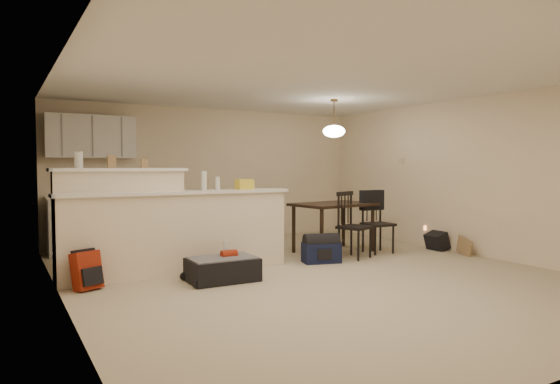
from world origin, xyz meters
TOP-DOWN VIEW (x-y plane):
  - room at (0.00, 0.00)m, footprint 7.00×7.02m
  - breakfast_bar at (-1.76, 0.98)m, footprint 3.08×0.58m
  - upper_cabinets at (-2.20, 3.32)m, footprint 1.40×0.34m
  - kitchen_counter at (-2.00, 3.19)m, footprint 1.80×0.60m
  - thermostat at (2.98, 1.55)m, footprint 0.02×0.12m
  - jar at (-2.69, 1.12)m, footprint 0.10×0.10m
  - cereal_box at (-2.30, 1.12)m, footprint 0.10×0.07m
  - small_box at (-1.89, 1.12)m, footprint 0.08×0.06m
  - bottle_a at (-1.16, 0.90)m, footprint 0.07×0.07m
  - bottle_b at (-0.96, 0.90)m, footprint 0.06×0.06m
  - bag_lump at (-0.56, 0.90)m, footprint 0.22×0.18m
  - dining_table at (1.23, 1.26)m, footprint 1.39×1.01m
  - pendant_lamp at (1.23, 1.26)m, footprint 0.36×0.36m
  - dining_chair_near at (1.19, 0.64)m, footprint 0.57×0.56m
  - dining_chair_far at (1.81, 0.83)m, footprint 0.46×0.44m
  - suitcase at (-1.18, 0.24)m, footprint 0.84×0.55m
  - red_backpack at (-2.70, 0.61)m, footprint 0.34×0.28m
  - navy_duffel at (0.55, 0.61)m, footprint 0.60×0.42m
  - black_daypack at (2.85, 0.54)m, footprint 0.24×0.34m
  - cardboard_sheet at (2.85, -0.03)m, footprint 0.11×0.35m

SIDE VIEW (x-z plane):
  - cardboard_sheet at x=2.85m, z-range 0.00..0.28m
  - suitcase at x=-1.18m, z-range 0.00..0.28m
  - navy_duffel at x=0.55m, z-range 0.00..0.29m
  - black_daypack at x=2.85m, z-range 0.00..0.29m
  - red_backpack at x=-2.70m, z-range 0.00..0.44m
  - kitchen_counter at x=-2.00m, z-range 0.00..0.90m
  - dining_chair_far at x=1.81m, z-range 0.00..1.00m
  - dining_chair_near at x=1.19m, z-range 0.00..1.02m
  - breakfast_bar at x=-1.76m, z-range -0.09..1.30m
  - dining_table at x=1.23m, z-range 0.31..1.11m
  - bag_lump at x=-0.56m, z-range 1.09..1.23m
  - bottle_b at x=-0.96m, z-range 1.09..1.27m
  - bottle_a at x=-1.16m, z-range 1.09..1.35m
  - room at x=0.00m, z-range 0.00..2.50m
  - small_box at x=-1.89m, z-range 1.39..1.51m
  - cereal_box at x=-2.30m, z-range 1.39..1.55m
  - jar at x=-2.69m, z-range 1.39..1.59m
  - thermostat at x=2.98m, z-range 1.44..1.56m
  - upper_cabinets at x=-2.20m, z-range 1.55..2.25m
  - pendant_lamp at x=1.23m, z-range 1.68..2.30m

